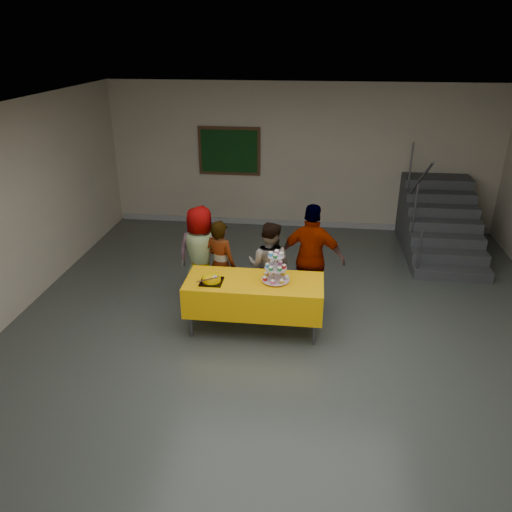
% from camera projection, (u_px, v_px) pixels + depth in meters
% --- Properties ---
extents(room_shell, '(10.00, 10.04, 3.02)m').
position_uv_depth(room_shell, '(287.00, 203.00, 5.51)').
color(room_shell, '#4C514C').
rests_on(room_shell, ground).
extents(bake_table, '(1.88, 0.78, 0.77)m').
position_uv_depth(bake_table, '(254.00, 295.00, 6.87)').
color(bake_table, '#595960').
rests_on(bake_table, ground).
extents(cupcake_stand, '(0.38, 0.38, 0.44)m').
position_uv_depth(cupcake_stand, '(276.00, 270.00, 6.69)').
color(cupcake_stand, silver).
rests_on(cupcake_stand, bake_table).
extents(bear_cake, '(0.32, 0.36, 0.12)m').
position_uv_depth(bear_cake, '(212.00, 278.00, 6.72)').
color(bear_cake, black).
rests_on(bear_cake, bake_table).
extents(schoolchild_a, '(0.82, 0.61, 1.52)m').
position_uv_depth(schoolchild_a, '(201.00, 255.00, 7.60)').
color(schoolchild_a, slate).
rests_on(schoolchild_a, ground).
extents(schoolchild_b, '(0.59, 0.49, 1.39)m').
position_uv_depth(schoolchild_b, '(220.00, 264.00, 7.44)').
color(schoolchild_b, '#5B5C65').
rests_on(schoolchild_b, ground).
extents(schoolchild_c, '(0.77, 0.66, 1.38)m').
position_uv_depth(schoolchild_c, '(269.00, 266.00, 7.40)').
color(schoolchild_c, '#5C5C65').
rests_on(schoolchild_c, ground).
extents(schoolchild_d, '(1.02, 0.55, 1.66)m').
position_uv_depth(schoolchild_d, '(312.00, 259.00, 7.30)').
color(schoolchild_d, slate).
rests_on(schoolchild_d, ground).
extents(staircase, '(1.30, 2.40, 2.04)m').
position_uv_depth(staircase, '(438.00, 224.00, 9.62)').
color(staircase, '#424447').
rests_on(staircase, ground).
extents(noticeboard, '(1.30, 0.05, 1.00)m').
position_uv_depth(noticeboard, '(229.00, 151.00, 10.37)').
color(noticeboard, '#472B16').
rests_on(noticeboard, ground).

